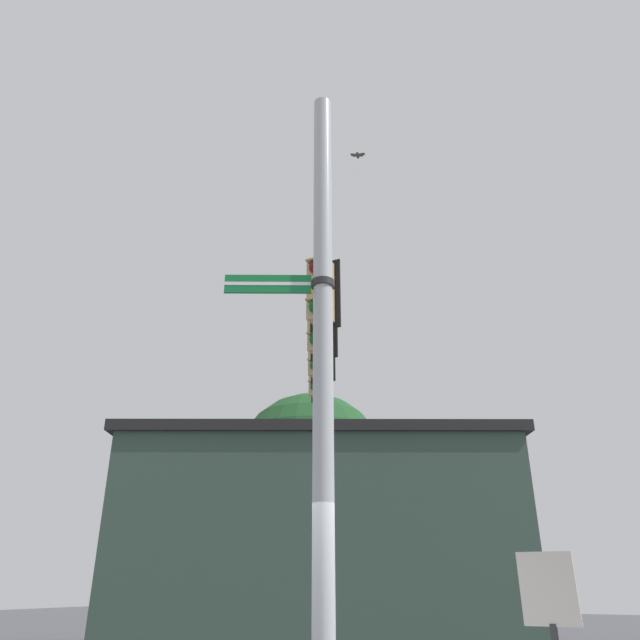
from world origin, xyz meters
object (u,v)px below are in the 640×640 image
(traffic_light_nearest_pole, at_px, (320,290))
(street_name_sign, at_px, (292,284))
(historical_marker, at_px, (553,623))
(traffic_light_mid_outer, at_px, (319,351))
(traffic_light_arm_end, at_px, (319,373))
(traffic_light_mid_inner, at_px, (319,324))
(bird_flying, at_px, (358,155))

(traffic_light_nearest_pole, distance_m, street_name_sign, 2.99)
(street_name_sign, bearing_deg, historical_marker, -127.72)
(street_name_sign, distance_m, historical_marker, 4.66)
(traffic_light_mid_outer, relative_size, traffic_light_arm_end, 1.00)
(traffic_light_mid_inner, relative_size, traffic_light_mid_outer, 1.00)
(historical_marker, bearing_deg, bird_flying, -20.66)
(traffic_light_mid_inner, distance_m, street_name_sign, 4.26)
(traffic_light_mid_inner, distance_m, traffic_light_arm_end, 2.74)
(traffic_light_arm_end, bearing_deg, historical_marker, 141.98)
(traffic_light_mid_inner, height_order, traffic_light_mid_outer, same)
(traffic_light_nearest_pole, relative_size, traffic_light_mid_inner, 1.00)
(traffic_light_mid_inner, height_order, historical_marker, traffic_light_mid_inner)
(traffic_light_mid_outer, height_order, street_name_sign, traffic_light_mid_outer)
(traffic_light_arm_end, relative_size, street_name_sign, 1.19)
(traffic_light_nearest_pole, relative_size, street_name_sign, 1.19)
(historical_marker, bearing_deg, traffic_light_arm_end, -38.02)
(street_name_sign, xyz_separation_m, bird_flying, (0.57, -3.43, 4.50))
(traffic_light_mid_outer, xyz_separation_m, traffic_light_arm_end, (0.63, -1.22, 0.00))
(traffic_light_nearest_pole, height_order, traffic_light_mid_inner, same)
(traffic_light_nearest_pole, xyz_separation_m, traffic_light_mid_inner, (0.63, -1.22, 0.00))
(bird_flying, bearing_deg, historical_marker, 159.34)
(traffic_light_nearest_pole, distance_m, traffic_light_mid_inner, 1.37)
(traffic_light_mid_inner, bearing_deg, traffic_light_mid_outer, -62.79)
(traffic_light_nearest_pole, height_order, traffic_light_mid_outer, same)
(traffic_light_arm_end, xyz_separation_m, historical_marker, (-4.73, 3.70, -4.71))
(traffic_light_nearest_pole, bearing_deg, traffic_light_mid_inner, -62.79)
(street_name_sign, relative_size, historical_marker, 0.52)
(traffic_light_nearest_pole, xyz_separation_m, historical_marker, (-2.86, 0.05, -4.71))
(street_name_sign, bearing_deg, traffic_light_nearest_pole, -69.85)
(traffic_light_nearest_pole, height_order, bird_flying, bird_flying)
(traffic_light_mid_inner, relative_size, historical_marker, 0.62)
(traffic_light_mid_outer, distance_m, historical_marker, 6.73)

